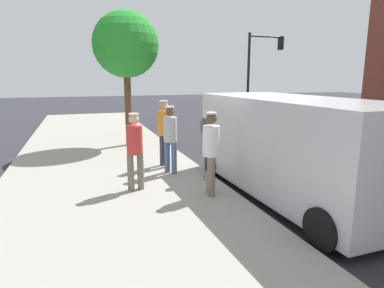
% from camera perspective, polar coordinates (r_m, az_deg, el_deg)
% --- Properties ---
extents(ground_plane, '(80.00, 80.00, 0.00)m').
position_cam_1_polar(ground_plane, '(8.68, 10.00, -5.86)').
color(ground_plane, '#2D2D33').
extents(sidewalk_slab, '(5.00, 32.00, 0.15)m').
position_cam_1_polar(sidewalk_slab, '(7.66, -13.78, -7.83)').
color(sidewalk_slab, '#9E998E').
rests_on(sidewalk_slab, ground).
extents(parking_meter_near, '(0.14, 0.18, 1.52)m').
position_cam_1_polar(parking_meter_near, '(7.68, 2.12, 1.10)').
color(parking_meter_near, gray).
rests_on(parking_meter_near, sidewalk_slab).
extents(pedestrian_in_orange, '(0.34, 0.35, 1.81)m').
position_cam_1_polar(pedestrian_in_orange, '(8.94, -4.86, 2.66)').
color(pedestrian_in_orange, '#383D47').
rests_on(pedestrian_in_orange, sidewalk_slab).
extents(pedestrian_in_white, '(0.34, 0.35, 1.73)m').
position_cam_1_polar(pedestrian_in_white, '(6.72, 3.33, -0.71)').
color(pedestrian_in_white, '#726656').
rests_on(pedestrian_in_white, sidewalk_slab).
extents(pedestrian_in_gray, '(0.34, 0.34, 1.72)m').
position_cam_1_polar(pedestrian_in_gray, '(8.27, -3.78, 1.52)').
color(pedestrian_in_gray, '#4C608C').
rests_on(pedestrian_in_gray, sidewalk_slab).
extents(pedestrian_in_red, '(0.36, 0.34, 1.68)m').
position_cam_1_polar(pedestrian_in_red, '(7.12, -9.91, -0.47)').
color(pedestrian_in_red, '#726656').
rests_on(pedestrian_in_red, sidewalk_slab).
extents(parked_van, '(2.23, 5.24, 2.15)m').
position_cam_1_polar(parked_van, '(7.25, 17.16, -0.24)').
color(parked_van, '#BCBCC1').
rests_on(parked_van, ground).
extents(traffic_light_corner, '(2.48, 0.42, 5.20)m').
position_cam_1_polar(traffic_light_corner, '(21.31, 11.85, 13.82)').
color(traffic_light_corner, black).
rests_on(traffic_light_corner, ground).
extents(street_tree, '(2.27, 2.27, 4.66)m').
position_cam_1_polar(street_tree, '(12.03, -11.41, 16.43)').
color(street_tree, brown).
rests_on(street_tree, sidewalk_slab).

